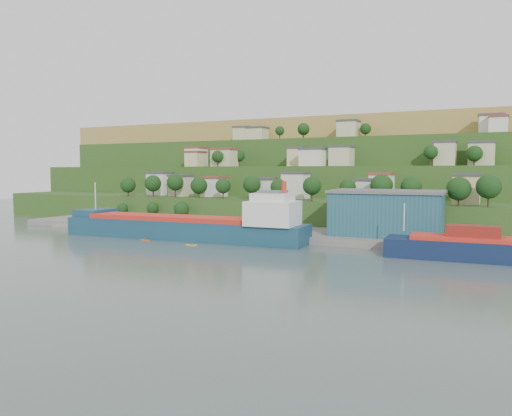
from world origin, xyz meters
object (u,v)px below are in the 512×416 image
Objects in this scene: cargo_ship_near at (189,229)px; warehouse at (387,212)px; kayak_orange at (145,240)px; caravan at (114,221)px.

warehouse is at bearing 17.75° from cargo_ship_near.
cargo_ship_near is 57.51m from warehouse.
warehouse is at bearing 28.44° from kayak_orange.
caravan is (-94.22, -7.71, -5.95)m from warehouse.
cargo_ship_near reaches higher than caravan.
cargo_ship_near is at bearing -161.60° from warehouse.
warehouse is at bearing 5.38° from caravan.
warehouse is 70.11m from kayak_orange.
caravan is 36.74m from kayak_orange.
cargo_ship_near is at bearing -16.66° from caravan.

